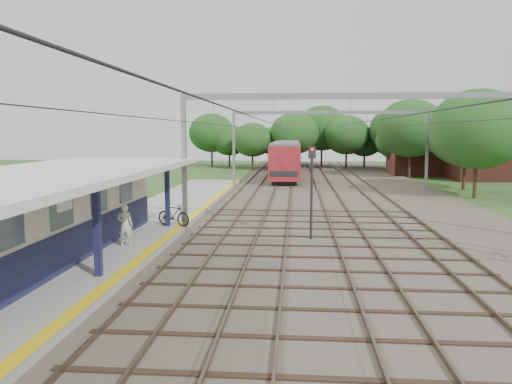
{
  "coord_description": "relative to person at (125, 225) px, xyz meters",
  "views": [
    {
      "loc": [
        0.63,
        -9.69,
        5.1
      ],
      "look_at": [
        -1.74,
        19.46,
        1.6
      ],
      "focal_mm": 35.0,
      "sensor_mm": 36.0,
      "label": 1
    }
  ],
  "objects": [
    {
      "name": "rail_tracks",
      "position": [
        8.04,
        19.56,
        -1.06
      ],
      "size": [
        11.8,
        88.0,
        0.15
      ],
      "color": "brown",
      "rests_on": "ballast_bed"
    },
    {
      "name": "signal_post",
      "position": [
        7.89,
        3.13,
        1.59
      ],
      "size": [
        0.35,
        0.31,
        4.45
      ],
      "rotation": [
        0.0,
        0.0,
        0.39
      ],
      "color": "black",
      "rests_on": "ground"
    },
    {
      "name": "station_building",
      "position": [
        -2.34,
        -3.44,
        0.81
      ],
      "size": [
        3.41,
        18.0,
        3.4
      ],
      "color": "beige",
      "rests_on": "platform"
    },
    {
      "name": "ballast_bed",
      "position": [
        10.54,
        19.56,
        -1.18
      ],
      "size": [
        18.0,
        90.0,
        0.1
      ],
      "primitive_type": "cube",
      "color": "#473D33",
      "rests_on": "ground"
    },
    {
      "name": "platform",
      "position": [
        -0.96,
        3.56,
        -1.06
      ],
      "size": [
        5.0,
        52.0,
        0.35
      ],
      "primitive_type": "cube",
      "color": "gray",
      "rests_on": "ground"
    },
    {
      "name": "tree_band",
      "position": [
        10.38,
        46.68,
        3.69
      ],
      "size": [
        31.72,
        30.88,
        8.82
      ],
      "color": "#382619",
      "rests_on": "ground"
    },
    {
      "name": "catenary_system",
      "position": [
        9.92,
        14.84,
        4.28
      ],
      "size": [
        17.22,
        88.0,
        7.0
      ],
      "color": "gray",
      "rests_on": "ground"
    },
    {
      "name": "yellow_stripe",
      "position": [
        1.29,
        3.56,
        -0.88
      ],
      "size": [
        0.45,
        52.0,
        0.01
      ],
      "primitive_type": "cube",
      "color": "yellow",
      "rests_on": "platform"
    },
    {
      "name": "ground",
      "position": [
        6.54,
        -10.44,
        -1.23
      ],
      "size": [
        160.0,
        160.0,
        0.0
      ],
      "primitive_type": "plane",
      "color": "#2D4C1E",
      "rests_on": "ground"
    },
    {
      "name": "house_near",
      "position": [
        27.54,
        35.56,
        1.75
      ],
      "size": [
        7.0,
        6.12,
        7.89
      ],
      "color": "brown",
      "rests_on": "ground"
    },
    {
      "name": "house_far",
      "position": [
        22.54,
        41.56,
        2.0
      ],
      "size": [
        8.0,
        6.12,
        8.66
      ],
      "color": "brown",
      "rests_on": "ground"
    },
    {
      "name": "person",
      "position": [
        0.0,
        0.0,
        0.0
      ],
      "size": [
        0.7,
        0.52,
        1.77
      ],
      "primitive_type": "imported",
      "rotation": [
        0.0,
        0.0,
        3.3
      ],
      "color": "silver",
      "rests_on": "platform"
    },
    {
      "name": "train",
      "position": [
        6.04,
        44.83,
        0.98
      ],
      "size": [
        3.04,
        37.84,
        3.98
      ],
      "color": "black",
      "rests_on": "ballast_bed"
    },
    {
      "name": "canopy",
      "position": [
        -1.24,
        -4.44,
        2.41
      ],
      "size": [
        6.4,
        20.0,
        3.44
      ],
      "color": "#13153D",
      "rests_on": "platform"
    },
    {
      "name": "bicycle",
      "position": [
        0.94,
        4.56,
        -0.3
      ],
      "size": [
        2.0,
        1.26,
        1.16
      ],
      "primitive_type": "imported",
      "rotation": [
        0.0,
        0.0,
        1.17
      ],
      "color": "black",
      "rests_on": "platform"
    }
  ]
}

